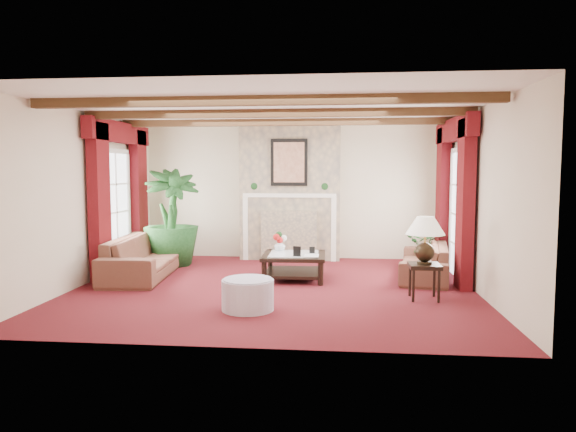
# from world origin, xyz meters

# --- Properties ---
(floor) EXTENTS (6.00, 6.00, 0.00)m
(floor) POSITION_xyz_m (0.00, 0.00, 0.00)
(floor) COLOR #400B10
(floor) RESTS_ON ground
(ceiling) EXTENTS (6.00, 6.00, 0.00)m
(ceiling) POSITION_xyz_m (0.00, 0.00, 2.70)
(ceiling) COLOR white
(ceiling) RESTS_ON floor
(back_wall) EXTENTS (6.00, 0.02, 2.70)m
(back_wall) POSITION_xyz_m (0.00, 2.75, 1.35)
(back_wall) COLOR beige
(back_wall) RESTS_ON ground
(left_wall) EXTENTS (0.02, 5.50, 2.70)m
(left_wall) POSITION_xyz_m (-3.00, 0.00, 1.35)
(left_wall) COLOR beige
(left_wall) RESTS_ON ground
(right_wall) EXTENTS (0.02, 5.50, 2.70)m
(right_wall) POSITION_xyz_m (3.00, 0.00, 1.35)
(right_wall) COLOR beige
(right_wall) RESTS_ON ground
(ceiling_beams) EXTENTS (6.00, 3.00, 0.12)m
(ceiling_beams) POSITION_xyz_m (0.00, 0.00, 2.64)
(ceiling_beams) COLOR #3A2212
(ceiling_beams) RESTS_ON ceiling
(fireplace) EXTENTS (2.00, 0.52, 2.70)m
(fireplace) POSITION_xyz_m (0.00, 2.55, 2.70)
(fireplace) COLOR tan
(fireplace) RESTS_ON ground
(french_door_left) EXTENTS (0.10, 1.10, 2.16)m
(french_door_left) POSITION_xyz_m (-2.97, 1.00, 2.13)
(french_door_left) COLOR white
(french_door_left) RESTS_ON ground
(french_door_right) EXTENTS (0.10, 1.10, 2.16)m
(french_door_right) POSITION_xyz_m (2.97, 1.00, 2.13)
(french_door_right) COLOR white
(french_door_right) RESTS_ON ground
(curtains_left) EXTENTS (0.20, 2.40, 2.55)m
(curtains_left) POSITION_xyz_m (-2.86, 1.00, 2.55)
(curtains_left) COLOR #4A090B
(curtains_left) RESTS_ON ground
(curtains_right) EXTENTS (0.20, 2.40, 2.55)m
(curtains_right) POSITION_xyz_m (2.86, 1.00, 2.55)
(curtains_right) COLOR #4A090B
(curtains_right) RESTS_ON ground
(sofa_left) EXTENTS (2.39, 1.05, 0.89)m
(sofa_left) POSITION_xyz_m (-2.31, 0.62, 0.45)
(sofa_left) COLOR black
(sofa_left) RESTS_ON ground
(sofa_right) EXTENTS (2.09, 1.20, 0.74)m
(sofa_right) POSITION_xyz_m (2.41, 0.96, 0.37)
(sofa_right) COLOR black
(sofa_right) RESTS_ON ground
(potted_palm) EXTENTS (2.72, 2.78, 1.03)m
(potted_palm) POSITION_xyz_m (-2.17, 1.65, 0.51)
(potted_palm) COLOR black
(potted_palm) RESTS_ON ground
(small_plant) EXTENTS (1.38, 1.40, 0.63)m
(small_plant) POSITION_xyz_m (2.61, 1.76, 0.31)
(small_plant) COLOR black
(small_plant) RESTS_ON ground
(coffee_table) EXTENTS (1.04, 1.04, 0.42)m
(coffee_table) POSITION_xyz_m (0.25, 0.62, 0.21)
(coffee_table) COLOR black
(coffee_table) RESTS_ON ground
(side_table) EXTENTS (0.54, 0.54, 0.50)m
(side_table) POSITION_xyz_m (2.16, -0.55, 0.25)
(side_table) COLOR black
(side_table) RESTS_ON ground
(ottoman) EXTENTS (0.67, 0.67, 0.39)m
(ottoman) POSITION_xyz_m (-0.18, -1.33, 0.20)
(ottoman) COLOR #ADA4BA
(ottoman) RESTS_ON ground
(table_lamp) EXTENTS (0.53, 0.53, 0.68)m
(table_lamp) POSITION_xyz_m (2.16, -0.55, 0.84)
(table_lamp) COLOR black
(table_lamp) RESTS_ON side_table
(flower_vase) EXTENTS (0.27, 0.28, 0.19)m
(flower_vase) POSITION_xyz_m (-0.02, 0.91, 0.51)
(flower_vase) COLOR silver
(flower_vase) RESTS_ON coffee_table
(book) EXTENTS (0.23, 0.02, 0.32)m
(book) POSITION_xyz_m (0.43, 0.36, 0.57)
(book) COLOR black
(book) RESTS_ON coffee_table
(photo_frame_a) EXTENTS (0.13, 0.07, 0.17)m
(photo_frame_a) POSITION_xyz_m (0.32, 0.34, 0.50)
(photo_frame_a) COLOR black
(photo_frame_a) RESTS_ON coffee_table
(photo_frame_b) EXTENTS (0.09, 0.02, 0.12)m
(photo_frame_b) POSITION_xyz_m (0.54, 0.66, 0.48)
(photo_frame_b) COLOR black
(photo_frame_b) RESTS_ON coffee_table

